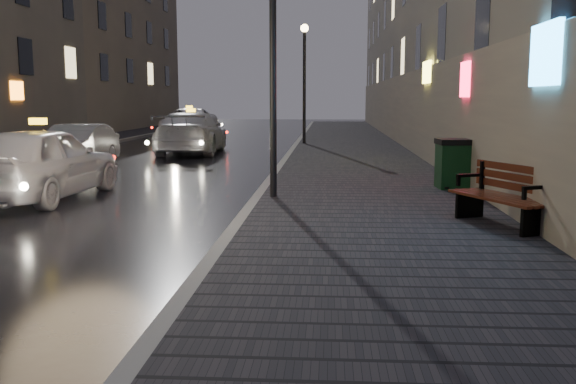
# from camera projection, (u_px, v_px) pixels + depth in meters

# --- Properties ---
(ground) EXTENTS (120.00, 120.00, 0.00)m
(ground) POSITION_uv_depth(u_px,v_px,m) (73.00, 284.00, 7.55)
(ground) COLOR black
(ground) RESTS_ON ground
(sidewalk) EXTENTS (4.60, 58.00, 0.15)m
(sidewalk) POSITION_uv_depth(u_px,v_px,m) (350.00, 147.00, 28.02)
(sidewalk) COLOR black
(sidewalk) RESTS_ON ground
(curb) EXTENTS (0.20, 58.00, 0.15)m
(curb) POSITION_uv_depth(u_px,v_px,m) (295.00, 146.00, 28.18)
(curb) COLOR slate
(curb) RESTS_ON ground
(sidewalk_far) EXTENTS (2.40, 58.00, 0.15)m
(sidewalk_far) POSITION_uv_depth(u_px,v_px,m) (69.00, 145.00, 28.83)
(sidewalk_far) COLOR black
(sidewalk_far) RESTS_ON ground
(curb_far) EXTENTS (0.20, 58.00, 0.15)m
(curb_far) POSITION_uv_depth(u_px,v_px,m) (97.00, 145.00, 28.75)
(curb_far) COLOR slate
(curb_far) RESTS_ON ground
(building_near) EXTENTS (1.80, 50.00, 13.00)m
(building_near) POSITION_uv_depth(u_px,v_px,m) (416.00, 8.00, 30.84)
(building_near) COLOR #605B54
(building_near) RESTS_ON ground
(building_far_c) EXTENTS (6.00, 22.00, 11.00)m
(building_far_c) POSITION_uv_depth(u_px,v_px,m) (101.00, 52.00, 46.13)
(building_far_c) COLOR #6B6051
(building_far_c) RESTS_ON ground
(lamp_near) EXTENTS (0.36, 0.36, 5.28)m
(lamp_near) POSITION_uv_depth(u_px,v_px,m) (273.00, 32.00, 12.85)
(lamp_near) COLOR black
(lamp_near) RESTS_ON sidewalk
(lamp_far) EXTENTS (0.36, 0.36, 5.28)m
(lamp_far) POSITION_uv_depth(u_px,v_px,m) (304.00, 69.00, 28.65)
(lamp_far) COLOR black
(lamp_far) RESTS_ON sidewalk
(bench) EXTENTS (1.40, 2.02, 0.98)m
(bench) POSITION_uv_depth(u_px,v_px,m) (505.00, 195.00, 10.21)
(bench) COLOR black
(bench) RESTS_ON sidewalk
(trash_bin) EXTENTS (0.78, 0.78, 1.12)m
(trash_bin) POSITION_uv_depth(u_px,v_px,m) (453.00, 163.00, 14.48)
(trash_bin) COLOR black
(trash_bin) RESTS_ON sidewalk
(taxi_near) EXTENTS (2.21, 4.86, 1.62)m
(taxi_near) POSITION_uv_depth(u_px,v_px,m) (40.00, 162.00, 13.77)
(taxi_near) COLOR white
(taxi_near) RESTS_ON ground
(car_left_mid) EXTENTS (1.51, 4.17, 1.37)m
(car_left_mid) POSITION_uv_depth(u_px,v_px,m) (76.00, 147.00, 19.87)
(car_left_mid) COLOR gray
(car_left_mid) RESTS_ON ground
(taxi_mid) EXTENTS (2.56, 5.74, 1.64)m
(taxi_mid) POSITION_uv_depth(u_px,v_px,m) (191.00, 133.00, 25.38)
(taxi_mid) COLOR #BBBCC2
(taxi_mid) RESTS_ON ground
(taxi_far) EXTENTS (3.20, 6.10, 1.64)m
(taxi_far) POSITION_uv_depth(u_px,v_px,m) (190.00, 123.00, 35.40)
(taxi_far) COLOR silver
(taxi_far) RESTS_ON ground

